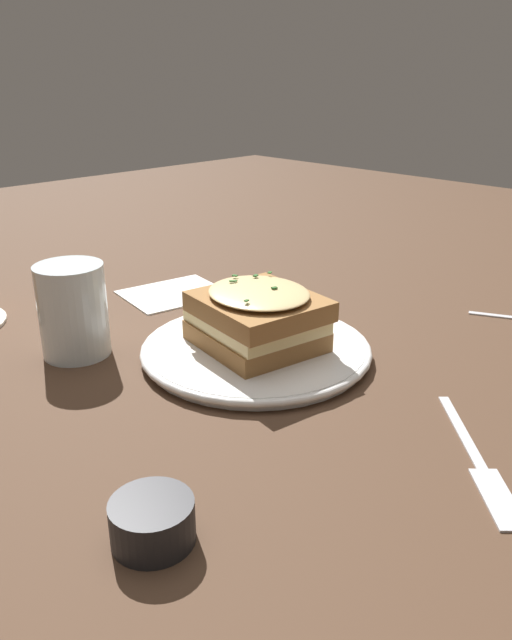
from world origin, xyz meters
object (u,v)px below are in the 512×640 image
object	(u,v)px
water_glass	(73,310)
napkin	(174,293)
fork	(483,469)
dinner_plate	(256,349)
sandwich	(256,317)
condiment_pot	(152,522)

from	to	relation	value
water_glass	napkin	size ratio (longest dim) A/B	0.77
water_glass	fork	size ratio (longest dim) A/B	0.71
fork	napkin	xyz separation A→B (m)	(-0.08, -0.49, 0.00)
dinner_plate	water_glass	distance (m)	0.20
dinner_plate	sandwich	world-z (taller)	sandwich
fork	condiment_pot	world-z (taller)	condiment_pot
dinner_plate	sandwich	size ratio (longest dim) A/B	1.73
dinner_plate	napkin	world-z (taller)	dinner_plate
condiment_pot	fork	bearing A→B (deg)	152.53
sandwich	water_glass	size ratio (longest dim) A/B	1.42
condiment_pot	water_glass	bearing A→B (deg)	-111.14
water_glass	napkin	xyz separation A→B (m)	(-0.19, -0.08, -0.05)
water_glass	fork	xyz separation A→B (m)	(-0.11, 0.41, -0.05)
dinner_plate	napkin	size ratio (longest dim) A/B	1.89
dinner_plate	fork	world-z (taller)	dinner_plate
napkin	condiment_pot	bearing A→B (deg)	50.67
napkin	condiment_pot	world-z (taller)	condiment_pot
fork	water_glass	bearing A→B (deg)	-29.42
water_glass	napkin	bearing A→B (deg)	-157.68
sandwich	water_glass	world-z (taller)	water_glass
dinner_plate	condiment_pot	bearing A→B (deg)	31.76
water_glass	sandwich	bearing A→B (deg)	132.34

